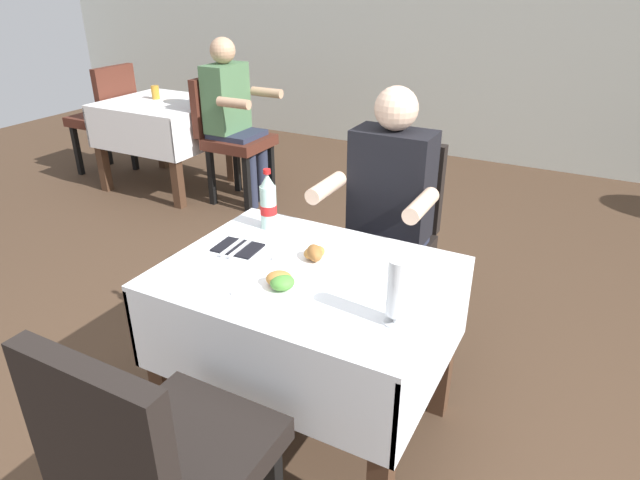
% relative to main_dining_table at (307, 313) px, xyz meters
% --- Properties ---
extents(ground_plane, '(11.00, 11.00, 0.00)m').
position_rel_main_dining_table_xyz_m(ground_plane, '(-0.06, -0.18, -0.55)').
color(ground_plane, '#473323').
extents(main_dining_table, '(1.01, 0.78, 0.73)m').
position_rel_main_dining_table_xyz_m(main_dining_table, '(0.00, 0.00, 0.00)').
color(main_dining_table, white).
rests_on(main_dining_table, ground).
extents(chair_far_diner_seat, '(0.44, 0.50, 0.97)m').
position_rel_main_dining_table_xyz_m(chair_far_diner_seat, '(0.00, 0.78, 0.01)').
color(chair_far_diner_seat, black).
rests_on(chair_far_diner_seat, ground).
extents(chair_near_camera_side, '(0.44, 0.50, 0.97)m').
position_rel_main_dining_table_xyz_m(chair_near_camera_side, '(0.00, -0.78, 0.01)').
color(chair_near_camera_side, black).
rests_on(chair_near_camera_side, ground).
extents(seated_diner_far, '(0.50, 0.46, 1.26)m').
position_rel_main_dining_table_xyz_m(seated_diner_far, '(0.03, 0.67, 0.17)').
color(seated_diner_far, '#282D42').
rests_on(seated_diner_far, ground).
extents(plate_near_camera, '(0.23, 0.23, 0.06)m').
position_rel_main_dining_table_xyz_m(plate_near_camera, '(-0.02, -0.15, 0.20)').
color(plate_near_camera, white).
rests_on(plate_near_camera, main_dining_table).
extents(plate_far_diner, '(0.25, 0.25, 0.07)m').
position_rel_main_dining_table_xyz_m(plate_far_diner, '(-0.02, 0.11, 0.20)').
color(plate_far_diner, white).
rests_on(plate_far_diner, main_dining_table).
extents(beer_glass_left, '(0.07, 0.07, 0.22)m').
position_rel_main_dining_table_xyz_m(beer_glass_left, '(0.40, -0.16, 0.29)').
color(beer_glass_left, white).
rests_on(beer_glass_left, main_dining_table).
extents(cola_bottle_primary, '(0.07, 0.07, 0.25)m').
position_rel_main_dining_table_xyz_m(cola_bottle_primary, '(-0.32, 0.25, 0.29)').
color(cola_bottle_primary, silver).
rests_on(cola_bottle_primary, main_dining_table).
extents(napkin_cutlery_set, '(0.18, 0.19, 0.01)m').
position_rel_main_dining_table_xyz_m(napkin_cutlery_set, '(-0.32, 0.03, 0.18)').
color(napkin_cutlery_set, black).
rests_on(napkin_cutlery_set, main_dining_table).
extents(background_dining_table, '(0.92, 0.82, 0.73)m').
position_rel_main_dining_table_xyz_m(background_dining_table, '(-2.44, 1.91, -0.00)').
color(background_dining_table, white).
rests_on(background_dining_table, ground).
extents(background_chair_left, '(0.50, 0.44, 0.97)m').
position_rel_main_dining_table_xyz_m(background_chair_left, '(-3.11, 1.91, 0.01)').
color(background_chair_left, '#4C2319').
rests_on(background_chair_left, ground).
extents(background_chair_right, '(0.50, 0.44, 0.97)m').
position_rel_main_dining_table_xyz_m(background_chair_right, '(-1.77, 1.91, 0.01)').
color(background_chair_right, '#4C2319').
rests_on(background_chair_right, ground).
extents(background_patron, '(0.46, 0.50, 1.26)m').
position_rel_main_dining_table_xyz_m(background_patron, '(-1.72, 1.91, 0.17)').
color(background_patron, '#282D42').
rests_on(background_patron, ground).
extents(background_table_tumbler, '(0.06, 0.06, 0.11)m').
position_rel_main_dining_table_xyz_m(background_table_tumbler, '(-2.55, 1.97, 0.23)').
color(background_table_tumbler, '#C68928').
rests_on(background_table_tumbler, background_dining_table).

